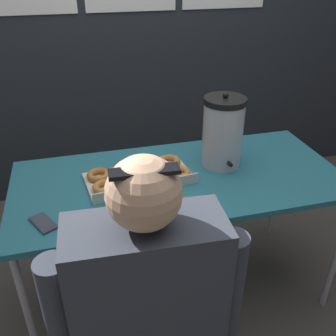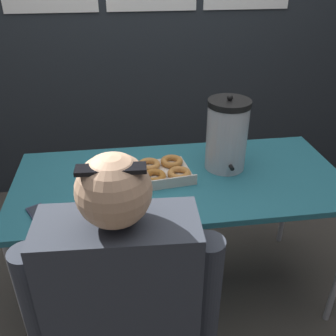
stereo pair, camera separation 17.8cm
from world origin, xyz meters
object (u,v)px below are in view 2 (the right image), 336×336
Objects in this scene: cell_phone at (39,214)px; person_seated at (126,327)px; coffee_urn at (227,135)px; donut_box at (139,174)px.

cell_phone is 0.12× the size of person_seated.
person_seated reaches higher than coffee_urn.
donut_box is 3.55× the size of cell_phone.
donut_box is at bearing -173.41° from coffee_urn.
person_seated is at bearing -82.70° from cell_phone.
donut_box is 1.39× the size of coffee_urn.
cell_phone is (-0.44, -0.24, -0.02)m from donut_box.
donut_box is at bearing -95.65° from person_seated.
person_seated is (-0.54, -0.75, -0.35)m from coffee_urn.
person_seated is (-0.11, -0.70, -0.19)m from donut_box.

